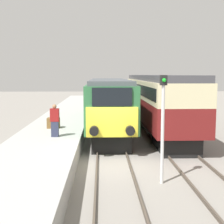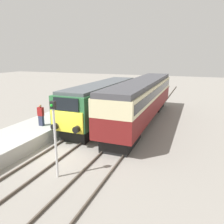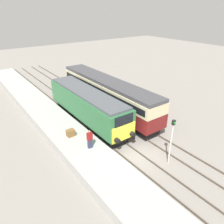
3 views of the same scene
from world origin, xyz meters
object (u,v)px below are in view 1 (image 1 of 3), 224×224
(locomotive, at_px, (109,104))
(passenger_carriage, at_px, (156,97))
(signal_post, at_px, (163,120))
(person_on_platform, at_px, (55,121))
(luggage_crate, at_px, (53,123))

(locomotive, xyz_separation_m, passenger_carriage, (3.40, 1.25, 0.35))
(passenger_carriage, xyz_separation_m, signal_post, (-1.70, -11.03, -0.02))
(passenger_carriage, xyz_separation_m, person_on_platform, (-6.24, -6.51, -0.70))
(passenger_carriage, distance_m, signal_post, 11.16)
(locomotive, height_order, passenger_carriage, passenger_carriage)
(signal_post, height_order, luggage_crate, signal_post)
(person_on_platform, bearing_deg, luggage_crate, 100.27)
(passenger_carriage, relative_size, person_on_platform, 9.85)
(locomotive, height_order, signal_post, signal_post)
(locomotive, relative_size, person_on_platform, 7.74)
(locomotive, relative_size, luggage_crate, 18.14)
(locomotive, bearing_deg, person_on_platform, -118.41)
(person_on_platform, bearing_deg, locomotive, 61.59)
(signal_post, bearing_deg, locomotive, 99.86)
(person_on_platform, distance_m, signal_post, 6.45)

